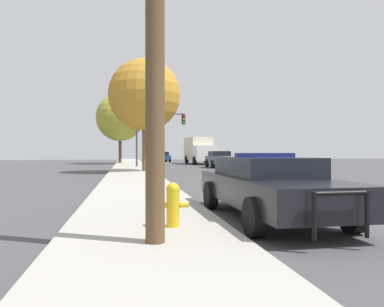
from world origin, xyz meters
TOP-DOWN VIEW (x-y plane):
  - ground_plane at (0.00, 0.00)m, footprint 110.00×110.00m
  - sidewalk_left at (-5.10, 0.00)m, footprint 3.00×110.00m
  - police_car at (-2.39, -0.22)m, footprint 2.15×5.36m
  - fire_hydrant at (-4.65, -1.36)m, footprint 0.56×0.25m
  - traffic_light at (-2.82, 24.37)m, footprint 4.29×0.35m
  - car_background_oncoming at (2.64, 24.05)m, footprint 2.13×4.28m
  - car_background_distant at (-0.74, 42.54)m, footprint 2.18×4.27m
  - box_truck at (2.54, 32.77)m, footprint 2.81×6.63m
  - tree_sidewalk_far at (-6.17, 34.59)m, footprint 5.34×5.34m
  - tree_sidewalk_mid at (-4.28, 17.10)m, footprint 4.82×4.82m

SIDE VIEW (x-z plane):
  - ground_plane at x=0.00m, z-range 0.00..0.00m
  - sidewalk_left at x=-5.10m, z-range 0.00..0.13m
  - fire_hydrant at x=-4.65m, z-range 0.16..0.95m
  - car_background_distant at x=-0.74m, z-range 0.05..1.40m
  - police_car at x=-2.39m, z-range 0.02..1.46m
  - car_background_oncoming at x=2.64m, z-range 0.05..1.50m
  - box_truck at x=2.54m, z-range 0.10..3.07m
  - traffic_light at x=-2.82m, z-range 1.16..5.87m
  - tree_sidewalk_mid at x=-4.28m, z-range 1.46..8.95m
  - tree_sidewalk_far at x=-6.17m, z-range 1.33..9.10m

